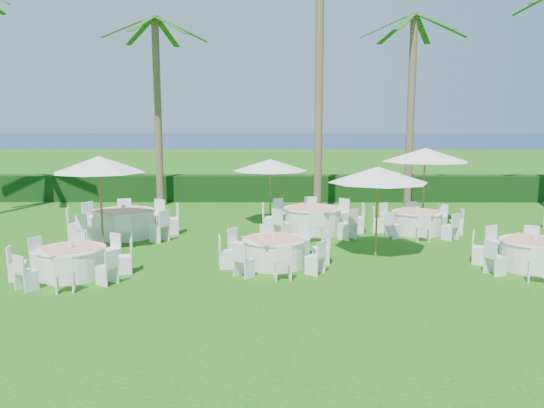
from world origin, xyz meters
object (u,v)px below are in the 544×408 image
(umbrella_a, at_px, (99,164))
(umbrella_b, at_px, (378,175))
(banquet_table_a, at_px, (72,261))
(banquet_table_b, at_px, (274,251))
(umbrella_c, at_px, (270,165))
(banquet_table_c, at_px, (534,254))
(banquet_table_f, at_px, (417,222))
(umbrella_d, at_px, (425,155))
(banquet_table_e, at_px, (313,219))
(banquet_table_d, at_px, (124,223))

(umbrella_a, xyz_separation_m, umbrella_b, (7.78, -0.87, -0.21))
(banquet_table_a, height_order, banquet_table_b, banquet_table_b)
(umbrella_c, bearing_deg, banquet_table_a, -125.68)
(banquet_table_c, distance_m, umbrella_c, 8.99)
(umbrella_a, height_order, umbrella_c, umbrella_a)
(banquet_table_f, bearing_deg, banquet_table_a, -152.17)
(umbrella_d, bearing_deg, umbrella_c, 179.73)
(banquet_table_b, bearing_deg, umbrella_b, 19.78)
(banquet_table_b, bearing_deg, banquet_table_e, 72.82)
(banquet_table_d, height_order, umbrella_c, umbrella_c)
(banquet_table_f, bearing_deg, umbrella_c, 163.34)
(banquet_table_f, distance_m, umbrella_c, 5.39)
(banquet_table_a, bearing_deg, umbrella_d, 32.59)
(banquet_table_c, relative_size, banquet_table_d, 0.83)
(banquet_table_a, relative_size, banquet_table_b, 0.97)
(banquet_table_f, xyz_separation_m, umbrella_c, (-4.88, 1.46, 1.76))
(umbrella_a, bearing_deg, banquet_table_e, 20.07)
(umbrella_a, bearing_deg, umbrella_b, -6.36)
(banquet_table_f, distance_m, umbrella_d, 2.63)
(banquet_table_a, relative_size, umbrella_c, 1.05)
(umbrella_a, height_order, umbrella_d, umbrella_d)
(banquet_table_a, relative_size, banquet_table_d, 0.81)
(banquet_table_b, height_order, banquet_table_c, banquet_table_c)
(banquet_table_f, bearing_deg, banquet_table_e, 178.36)
(banquet_table_f, distance_m, umbrella_b, 4.08)
(banquet_table_a, relative_size, umbrella_d, 0.91)
(banquet_table_b, height_order, umbrella_a, umbrella_a)
(banquet_table_e, relative_size, umbrella_d, 1.10)
(banquet_table_b, distance_m, banquet_table_d, 5.96)
(banquet_table_c, height_order, banquet_table_d, banquet_table_d)
(umbrella_a, distance_m, umbrella_d, 10.92)
(banquet_table_a, bearing_deg, banquet_table_e, 40.09)
(banquet_table_a, relative_size, banquet_table_f, 0.95)
(banquet_table_b, height_order, banquet_table_f, banquet_table_f)
(umbrella_c, bearing_deg, banquet_table_c, -41.09)
(umbrella_b, bearing_deg, umbrella_d, 60.70)
(banquet_table_c, bearing_deg, umbrella_a, 169.43)
(banquet_table_b, relative_size, umbrella_d, 0.94)
(umbrella_b, relative_size, umbrella_d, 0.88)
(banquet_table_b, bearing_deg, umbrella_c, 91.55)
(banquet_table_e, xyz_separation_m, umbrella_d, (4.02, 1.33, 2.06))
(banquet_table_b, height_order, banquet_table_e, banquet_table_e)
(banquet_table_d, bearing_deg, umbrella_c, 23.46)
(banquet_table_f, height_order, umbrella_c, umbrella_c)
(banquet_table_c, distance_m, banquet_table_f, 4.69)
(banquet_table_d, bearing_deg, banquet_table_c, -18.43)
(banquet_table_e, height_order, umbrella_c, umbrella_c)
(banquet_table_b, bearing_deg, umbrella_a, 159.47)
(umbrella_a, distance_m, umbrella_b, 7.83)
(banquet_table_e, xyz_separation_m, umbrella_b, (1.50, -3.16, 1.80))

